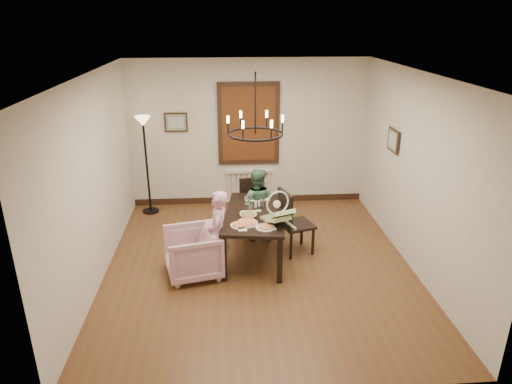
{
  "coord_description": "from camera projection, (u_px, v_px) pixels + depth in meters",
  "views": [
    {
      "loc": [
        -0.49,
        -5.96,
        3.51
      ],
      "look_at": [
        -0.02,
        0.34,
        1.05
      ],
      "focal_mm": 32.0,
      "sensor_mm": 36.0,
      "label": 1
    }
  ],
  "objects": [
    {
      "name": "chair_right",
      "position": [
        297.0,
        221.0,
        7.06
      ],
      "size": [
        0.58,
        0.58,
        1.06
      ],
      "primitive_type": null,
      "rotation": [
        0.0,
        0.0,
        1.88
      ],
      "color": "black",
      "rests_on": "room_shell"
    },
    {
      "name": "drinking_glass",
      "position": [
        251.0,
        208.0,
        6.81
      ],
      "size": [
        0.07,
        0.07,
        0.14
      ],
      "primitive_type": "cylinder",
      "color": "silver",
      "rests_on": "dining_table"
    },
    {
      "name": "chandelier",
      "position": [
        255.0,
        134.0,
        6.41
      ],
      "size": [
        0.8,
        0.8,
        0.04
      ],
      "primitive_type": "torus",
      "color": "black",
      "rests_on": "room_shell"
    },
    {
      "name": "dining_table",
      "position": [
        255.0,
        218.0,
        6.88
      ],
      "size": [
        1.1,
        1.69,
        0.74
      ],
      "rotation": [
        0.0,
        0.0,
        -0.14
      ],
      "color": "black",
      "rests_on": "room_shell"
    },
    {
      "name": "elderly_woman",
      "position": [
        218.0,
        240.0,
        6.48
      ],
      "size": [
        0.29,
        0.41,
        1.04
      ],
      "primitive_type": "imported",
      "rotation": [
        0.0,
        0.0,
        -1.68
      ],
      "color": "#CE91AD",
      "rests_on": "room_shell"
    },
    {
      "name": "picture_right",
      "position": [
        393.0,
        140.0,
        7.24
      ],
      "size": [
        0.03,
        0.42,
        0.36
      ],
      "primitive_type": "cube",
      "rotation": [
        0.0,
        0.0,
        1.57
      ],
      "color": "black",
      "rests_on": "room_shell"
    },
    {
      "name": "armchair",
      "position": [
        193.0,
        253.0,
        6.49
      ],
      "size": [
        0.91,
        0.9,
        0.7
      ],
      "primitive_type": "imported",
      "rotation": [
        0.0,
        0.0,
        -1.35
      ],
      "color": "#DEA9BB",
      "rests_on": "room_shell"
    },
    {
      "name": "seated_man",
      "position": [
        257.0,
        210.0,
        7.51
      ],
      "size": [
        0.55,
        0.47,
        1.02
      ],
      "primitive_type": "imported",
      "rotation": [
        0.0,
        0.0,
        2.96
      ],
      "color": "#427050",
      "rests_on": "room_shell"
    },
    {
      "name": "floor_lamp",
      "position": [
        147.0,
        167.0,
        8.39
      ],
      "size": [
        0.3,
        0.3,
        1.8
      ],
      "primitive_type": null,
      "color": "black",
      "rests_on": "room_shell"
    },
    {
      "name": "salad_bowl",
      "position": [
        248.0,
        215.0,
        6.67
      ],
      "size": [
        0.3,
        0.3,
        0.07
      ],
      "primitive_type": "imported",
      "color": "white",
      "rests_on": "dining_table"
    },
    {
      "name": "radiator",
      "position": [
        249.0,
        186.0,
        9.02
      ],
      "size": [
        0.92,
        0.12,
        0.62
      ],
      "primitive_type": null,
      "color": "silver",
      "rests_on": "room_shell"
    },
    {
      "name": "pizza_platter",
      "position": [
        247.0,
        223.0,
        6.46
      ],
      "size": [
        0.31,
        0.31,
        0.04
      ],
      "primitive_type": "cylinder",
      "color": "tan",
      "rests_on": "dining_table"
    },
    {
      "name": "chair_far",
      "position": [
        253.0,
        207.0,
        7.74
      ],
      "size": [
        0.45,
        0.45,
        0.93
      ],
      "primitive_type": null,
      "rotation": [
        0.0,
        0.0,
        0.11
      ],
      "color": "black",
      "rests_on": "room_shell"
    },
    {
      "name": "room_shell",
      "position": [
        257.0,
        169.0,
        6.68
      ],
      "size": [
        4.51,
        5.0,
        2.81
      ],
      "color": "brown",
      "rests_on": "ground"
    },
    {
      "name": "window_blinds",
      "position": [
        249.0,
        124.0,
        8.55
      ],
      "size": [
        1.0,
        0.03,
        1.4
      ],
      "primitive_type": "cube",
      "color": "#602E13",
      "rests_on": "room_shell"
    },
    {
      "name": "picture_back",
      "position": [
        176.0,
        122.0,
        8.45
      ],
      "size": [
        0.42,
        0.03,
        0.36
      ],
      "primitive_type": "cube",
      "color": "black",
      "rests_on": "room_shell"
    },
    {
      "name": "baby_bouncer",
      "position": [
        278.0,
        213.0,
        6.41
      ],
      "size": [
        0.54,
        0.61,
        0.33
      ],
      "primitive_type": null,
      "rotation": [
        0.0,
        0.0,
        0.38
      ],
      "color": "#C1E79F",
      "rests_on": "dining_table"
    }
  ]
}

